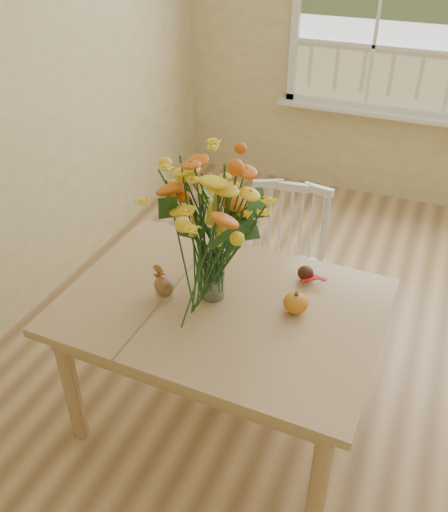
% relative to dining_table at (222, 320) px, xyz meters
% --- Properties ---
extents(floor, '(4.00, 4.50, 0.01)m').
position_rel_dining_table_xyz_m(floor, '(0.65, 0.30, -0.60)').
color(floor, olive).
rests_on(floor, ground).
extents(dining_table, '(1.29, 0.93, 0.68)m').
position_rel_dining_table_xyz_m(dining_table, '(0.00, 0.00, 0.00)').
color(dining_table, tan).
rests_on(dining_table, floor).
extents(windsor_chair, '(0.45, 0.43, 0.86)m').
position_rel_dining_table_xyz_m(windsor_chair, '(0.07, 0.69, -0.11)').
color(windsor_chair, white).
rests_on(windsor_chair, floor).
extents(flower_vase, '(0.46, 0.46, 0.55)m').
position_rel_dining_table_xyz_m(flower_vase, '(-0.05, 0.03, 0.42)').
color(flower_vase, white).
rests_on(flower_vase, dining_table).
extents(pumpkin, '(0.10, 0.10, 0.08)m').
position_rel_dining_table_xyz_m(pumpkin, '(0.29, 0.07, 0.13)').
color(pumpkin, orange).
rests_on(pumpkin, dining_table).
extents(turkey_figurine, '(0.12, 0.10, 0.12)m').
position_rel_dining_table_xyz_m(turkey_figurine, '(-0.24, -0.05, 0.14)').
color(turkey_figurine, '#CCB78C').
rests_on(turkey_figurine, dining_table).
extents(dark_gourd, '(0.13, 0.08, 0.06)m').
position_rel_dining_table_xyz_m(dark_gourd, '(0.27, 0.29, 0.12)').
color(dark_gourd, '#38160F').
rests_on(dark_gourd, dining_table).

